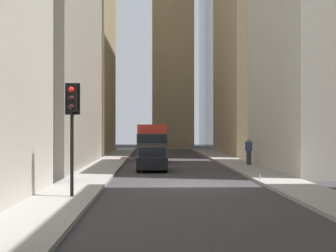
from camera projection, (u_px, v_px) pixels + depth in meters
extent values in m
plane|color=#302D30|center=(184.00, 185.00, 23.97)|extent=(135.00, 135.00, 0.00)
cube|color=gray|center=(82.00, 184.00, 23.84)|extent=(90.00, 2.20, 0.14)
cube|color=gray|center=(285.00, 183.00, 24.11)|extent=(90.00, 2.20, 0.14)
cube|color=#9E8966|center=(61.00, 6.00, 55.06)|extent=(15.46, 10.00, 30.12)
cube|color=#9E8966|center=(172.00, 70.00, 68.56)|extent=(5.12, 5.12, 19.92)
cube|color=red|center=(152.00, 141.00, 43.63)|extent=(4.60, 2.25, 2.60)
cube|color=#38383D|center=(152.00, 146.00, 40.43)|extent=(1.90, 2.25, 1.90)
cube|color=black|center=(152.00, 138.00, 40.43)|extent=(1.92, 2.09, 0.64)
cylinder|color=black|center=(165.00, 157.00, 40.45)|extent=(0.88, 0.28, 0.88)
cylinder|color=black|center=(139.00, 157.00, 40.39)|extent=(0.88, 0.28, 0.88)
cylinder|color=black|center=(164.00, 154.00, 45.05)|extent=(0.88, 0.28, 0.88)
cylinder|color=black|center=(140.00, 154.00, 44.99)|extent=(0.88, 0.28, 0.88)
cube|color=black|center=(152.00, 162.00, 32.33)|extent=(4.30, 1.78, 0.70)
cube|color=black|center=(152.00, 151.00, 32.53)|extent=(2.10, 1.58, 0.54)
cylinder|color=black|center=(166.00, 167.00, 31.00)|extent=(0.64, 0.22, 0.64)
cylinder|color=black|center=(138.00, 167.00, 30.95)|extent=(0.64, 0.22, 0.64)
cylinder|color=black|center=(165.00, 164.00, 33.70)|extent=(0.64, 0.22, 0.64)
cylinder|color=black|center=(140.00, 164.00, 33.65)|extent=(0.64, 0.22, 0.64)
cylinder|color=black|center=(72.00, 154.00, 18.71)|extent=(0.12, 0.12, 2.93)
cube|color=black|center=(72.00, 99.00, 18.73)|extent=(0.28, 0.32, 0.90)
cube|color=black|center=(73.00, 99.00, 18.88)|extent=(0.03, 0.52, 1.10)
sphere|color=red|center=(71.00, 90.00, 18.57)|extent=(0.20, 0.20, 0.20)
sphere|color=black|center=(71.00, 98.00, 18.57)|extent=(0.20, 0.20, 0.20)
sphere|color=black|center=(71.00, 107.00, 18.56)|extent=(0.20, 0.20, 0.20)
cylinder|color=#33333D|center=(250.00, 158.00, 35.71)|extent=(0.16, 0.16, 0.91)
cylinder|color=#33333D|center=(247.00, 158.00, 35.71)|extent=(0.16, 0.16, 0.91)
cube|color=navy|center=(249.00, 146.00, 35.72)|extent=(0.26, 0.44, 0.62)
sphere|color=tan|center=(249.00, 139.00, 35.72)|extent=(0.22, 0.22, 0.22)
cylinder|color=#999EA3|center=(260.00, 177.00, 25.17)|extent=(0.07, 0.07, 0.20)
cylinder|color=#999EA3|center=(260.00, 174.00, 25.17)|extent=(0.03, 0.03, 0.07)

